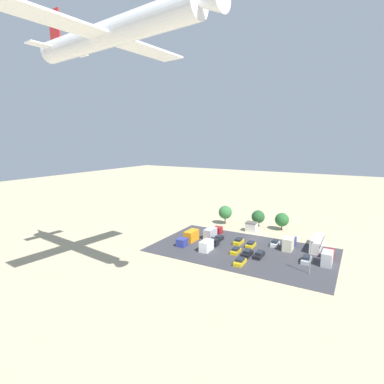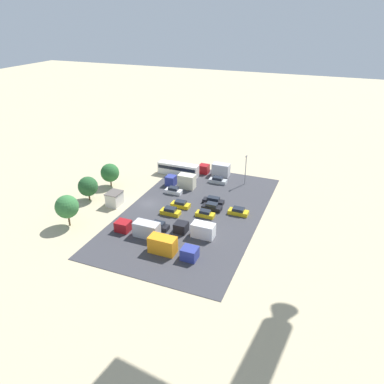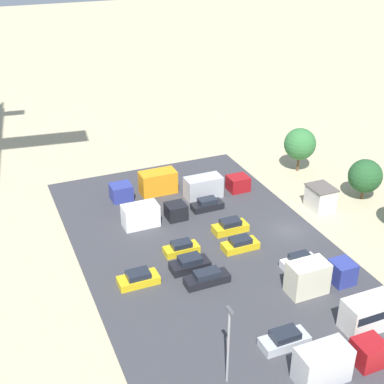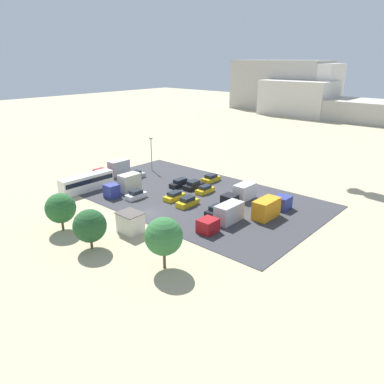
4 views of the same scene
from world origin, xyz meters
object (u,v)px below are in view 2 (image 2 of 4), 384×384
object	(u,v)px
parked_car_3	(174,191)
parked_car_7	(170,212)
parked_car_2	(238,212)
parked_truck_1	(197,229)
parked_truck_3	(170,247)
shed_building	(115,199)
parked_car_6	(159,226)
parked_car_4	(218,180)
parked_car_5	(205,214)
parked_truck_4	(216,170)
parked_car_8	(212,207)
parked_car_1	(213,201)
parked_truck_2	(140,228)
parked_car_0	(181,204)
parked_truck_0	(182,181)
bus	(178,169)

from	to	relation	value
parked_car_3	parked_car_7	bearing A→B (deg)	20.96
parked_car_2	parked_truck_1	bearing A→B (deg)	-25.11
parked_car_3	parked_truck_3	xyz separation A→B (m)	(22.58, 9.73, 0.78)
shed_building	parked_car_7	xyz separation A→B (m)	(-0.72, 13.40, -0.82)
parked_car_6	parked_car_7	size ratio (longest dim) A/B	0.97
parked_car_4	parked_car_5	xyz separation A→B (m)	(17.22, 2.98, -0.04)
parked_car_5	parked_truck_1	distance (m)	7.60
parked_car_6	parked_car_2	bearing A→B (deg)	-48.31
parked_truck_4	shed_building	bearing A→B (deg)	147.53
parked_car_3	parked_car_8	bearing A→B (deg)	69.18
parked_car_6	parked_car_8	bearing A→B (deg)	-32.31
parked_car_4	parked_truck_1	size ratio (longest dim) A/B	0.55
parked_car_1	parked_car_8	world-z (taller)	parked_car_8
shed_building	parked_car_6	world-z (taller)	shed_building
parked_car_7	parked_truck_2	world-z (taller)	parked_truck_2
parked_car_4	parked_truck_2	xyz separation A→B (m)	(28.62, -6.29, 0.70)
parked_truck_4	parked_car_1	bearing A→B (deg)	-163.26
parked_car_5	parked_car_7	xyz separation A→B (m)	(1.98, -7.18, 0.07)
parked_car_7	parked_truck_4	size ratio (longest dim) A/B	0.52
parked_car_4	parked_car_6	size ratio (longest dim) A/B	1.08
parked_car_0	shed_building	bearing A→B (deg)	-71.93
parked_car_2	parked_car_8	world-z (taller)	parked_car_8
parked_car_3	parked_truck_3	size ratio (longest dim) A/B	0.44
parked_car_0	parked_car_1	bearing A→B (deg)	125.47
parked_car_5	parked_car_6	size ratio (longest dim) A/B	0.97
parked_truck_2	parked_truck_1	bearing A→B (deg)	-69.26
parked_car_4	parked_truck_0	xyz separation A→B (m)	(5.70, -7.30, 0.94)
bus	parked_truck_3	world-z (taller)	bus
bus	parked_car_6	size ratio (longest dim) A/B	2.64
parked_car_1	parked_car_4	size ratio (longest dim) A/B	1.07
parked_truck_1	parked_truck_0	bearing A→B (deg)	30.81
parked_car_7	parked_car_8	bearing A→B (deg)	-54.85
parked_car_2	parked_truck_1	distance (m)	12.25
parked_car_6	parked_truck_2	world-z (taller)	parked_truck_2
parked_car_7	parked_truck_3	xyz separation A→B (m)	(13.04, 6.07, 0.76)
parked_car_2	parked_truck_3	world-z (taller)	parked_truck_3
parked_car_0	parked_car_4	distance (m)	15.73
parked_car_1	parked_car_5	distance (m)	6.30
parked_car_1	parked_truck_0	xyz separation A→B (m)	(-5.22, -9.93, 0.95)
parked_truck_2	parked_truck_4	distance (m)	33.45
parked_car_0	parked_truck_1	xyz separation A→B (m)	(9.38, 7.58, 0.69)
bus	parked_truck_3	size ratio (longest dim) A/B	1.20
bus	parked_car_2	xyz separation A→B (m)	(14.55, 20.55, -1.08)
parked_car_1	parked_car_3	bearing A→B (deg)	-96.90
bus	parked_car_4	distance (m)	11.41
shed_building	parked_truck_2	xyz separation A→B (m)	(8.71, 11.31, -0.14)
parked_car_4	parked_truck_4	world-z (taller)	parked_truck_4
parked_car_0	parked_car_3	distance (m)	7.12
parked_car_2	parked_truck_0	bearing A→B (deg)	-115.63
bus	parked_truck_4	size ratio (longest dim) A/B	1.33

